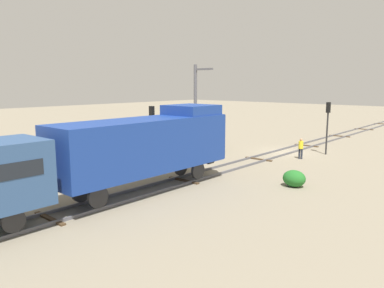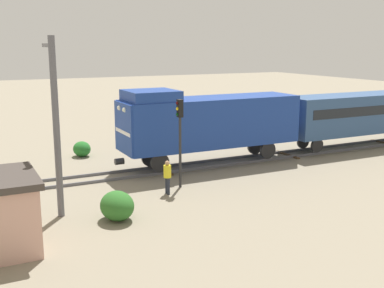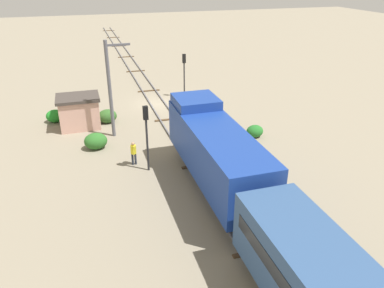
% 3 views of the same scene
% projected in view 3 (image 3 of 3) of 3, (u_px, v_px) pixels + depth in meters
% --- Properties ---
extents(ground_plane, '(161.92, 161.92, 0.00)m').
position_uv_depth(ground_plane, '(157.00, 104.00, 37.47)').
color(ground_plane, gray).
extents(railway_track, '(2.40, 107.95, 0.16)m').
position_uv_depth(railway_track, '(157.00, 103.00, 37.43)').
color(railway_track, '#595960').
rests_on(railway_track, ground).
extents(locomotive, '(2.90, 11.60, 4.60)m').
position_uv_depth(locomotive, '(214.00, 148.00, 22.07)').
color(locomotive, navy).
rests_on(locomotive, railway_track).
extents(traffic_signal_near, '(0.32, 0.34, 4.53)m').
position_uv_depth(traffic_signal_near, '(184.00, 68.00, 38.12)').
color(traffic_signal_near, '#262628').
rests_on(traffic_signal_near, ground).
extents(traffic_signal_mid, '(0.32, 0.34, 4.57)m').
position_uv_depth(traffic_signal_mid, '(146.00, 127.00, 23.99)').
color(traffic_signal_mid, '#262628').
rests_on(traffic_signal_mid, ground).
extents(worker_near_track, '(0.38, 0.38, 1.70)m').
position_uv_depth(worker_near_track, '(186.00, 98.00, 35.97)').
color(worker_near_track, '#262B38').
rests_on(worker_near_track, ground).
extents(worker_by_signal, '(0.38, 0.38, 1.70)m').
position_uv_depth(worker_by_signal, '(134.00, 152.00, 25.63)').
color(worker_by_signal, '#262B38').
rests_on(worker_by_signal, ground).
extents(catenary_mast, '(1.94, 0.28, 7.64)m').
position_uv_depth(catenary_mast, '(110.00, 87.00, 28.76)').
color(catenary_mast, '#595960').
rests_on(catenary_mast, ground).
extents(relay_hut, '(3.50, 2.90, 2.74)m').
position_uv_depth(relay_hut, '(79.00, 111.00, 31.59)').
color(relay_hut, '#D19E8C').
rests_on(relay_hut, ground).
extents(bush_near, '(1.71, 1.40, 1.25)m').
position_uv_depth(bush_near, '(96.00, 141.00, 28.06)').
color(bush_near, '#2C6726').
rests_on(bush_near, ground).
extents(bush_mid, '(1.38, 1.13, 1.00)m').
position_uv_depth(bush_mid, '(255.00, 131.00, 30.04)').
color(bush_mid, '#236A26').
rests_on(bush_mid, ground).
extents(bush_far, '(1.54, 1.26, 1.12)m').
position_uv_depth(bush_far, '(55.00, 116.00, 32.93)').
color(bush_far, '#218526').
rests_on(bush_far, ground).
extents(bush_back, '(1.64, 1.34, 1.19)m').
position_uv_depth(bush_back, '(107.00, 116.00, 32.79)').
color(bush_back, '#305C26').
rests_on(bush_back, ground).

